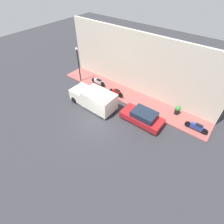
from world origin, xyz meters
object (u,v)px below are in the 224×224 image
object	(u,v)px
delivery_van	(93,98)
motorcycle_red	(116,92)
parked_car	(142,117)
streetlamp	(78,61)
motorcycle_blue	(197,127)
scooter_silver	(98,82)
potted_plant	(177,110)

from	to	relation	value
delivery_van	motorcycle_red	xyz separation A→B (m)	(2.70, -0.86, -0.39)
parked_car	streetlamp	bearing A→B (deg)	81.52
delivery_van	motorcycle_blue	xyz separation A→B (m)	(2.93, -9.55, -0.40)
scooter_silver	streetlamp	distance (m)	3.24
motorcycle_blue	delivery_van	bearing A→B (deg)	107.04
parked_car	scooter_silver	world-z (taller)	parked_car
scooter_silver	motorcycle_blue	size ratio (longest dim) A/B	0.99
delivery_van	potted_plant	size ratio (longest dim) A/B	5.35
motorcycle_blue	potted_plant	bearing A→B (deg)	64.32
parked_car	motorcycle_blue	size ratio (longest dim) A/B	1.95
scooter_silver	streetlamp	size ratio (longest dim) A/B	0.48
streetlamp	motorcycle_red	bearing A→B (deg)	-87.43
streetlamp	parked_car	bearing A→B (deg)	-98.48
motorcycle_red	streetlamp	bearing A→B (deg)	92.57
delivery_van	scooter_silver	xyz separation A→B (m)	(3.10, 2.13, -0.40)
parked_car	motorcycle_blue	xyz separation A→B (m)	(1.91, -4.37, -0.06)
delivery_van	potted_plant	world-z (taller)	delivery_van
scooter_silver	motorcycle_red	bearing A→B (deg)	-97.58
motorcycle_blue	streetlamp	world-z (taller)	streetlamp
parked_car	delivery_van	distance (m)	5.29
scooter_silver	delivery_van	bearing A→B (deg)	-145.47
parked_car	scooter_silver	size ratio (longest dim) A/B	1.97
potted_plant	streetlamp	bearing A→B (deg)	97.41
scooter_silver	motorcycle_blue	bearing A→B (deg)	-90.84
scooter_silver	streetlamp	world-z (taller)	streetlamp
potted_plant	delivery_van	bearing A→B (deg)	118.60
streetlamp	scooter_silver	bearing A→B (deg)	-74.79
parked_car	potted_plant	size ratio (longest dim) A/B	4.26
motorcycle_blue	streetlamp	distance (m)	14.19
motorcycle_blue	motorcycle_red	size ratio (longest dim) A/B	1.14
delivery_van	motorcycle_red	world-z (taller)	delivery_van
parked_car	delivery_van	world-z (taller)	delivery_van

